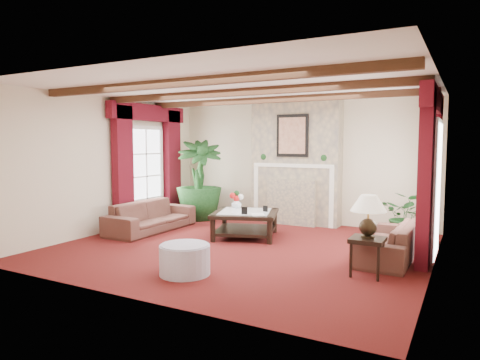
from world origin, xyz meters
The scene contains 23 objects.
floor centered at (0.00, 0.00, 0.00)m, with size 6.00×6.00×0.00m, color #410E0B.
ceiling centered at (0.00, 0.00, 2.70)m, with size 6.00×6.00×0.00m, color white.
back_wall centered at (0.00, 2.75, 1.35)m, with size 6.00×0.02×2.70m, color beige.
left_wall centered at (-3.00, 0.00, 1.35)m, with size 0.02×5.50×2.70m, color beige.
right_wall centered at (3.00, 0.00, 1.35)m, with size 0.02×5.50×2.70m, color beige.
ceiling_beams centered at (0.00, 0.00, 2.64)m, with size 6.00×3.00×0.12m, color #361E11, non-canonical shape.
fireplace centered at (0.00, 2.55, 2.70)m, with size 2.00×0.52×2.70m, color tan, non-canonical shape.
french_door_left centered at (-2.97, 1.00, 2.13)m, with size 0.10×1.10×2.16m, color white, non-canonical shape.
french_door_right centered at (2.97, 1.00, 2.13)m, with size 0.10×1.10×2.16m, color white, non-canonical shape.
curtains_left centered at (-2.86, 1.00, 2.55)m, with size 0.20×2.40×2.55m, color #440914, non-canonical shape.
curtains_right centered at (2.86, 1.00, 2.55)m, with size 0.20×2.40×2.55m, color #440914, non-canonical shape.
sofa_left centered at (-2.29, 0.35, 0.40)m, with size 0.61×2.05×0.80m, color #360E1D.
sofa_right centered at (2.35, 0.49, 0.37)m, with size 0.60×1.90×0.74m, color #360E1D.
potted_palm centered at (-2.16, 1.93, 0.52)m, with size 2.00×2.11×1.05m, color black.
small_plant centered at (2.43, 1.87, 0.35)m, with size 1.06×1.12×0.71m, color black.
coffee_table centered at (-0.33, 0.76, 0.24)m, with size 1.18×1.18×0.48m, color black, non-canonical shape.
side_table centered at (2.23, -0.58, 0.26)m, with size 0.44×0.44×0.52m, color black, non-canonical shape.
ottoman centered at (0.02, -1.70, 0.20)m, with size 0.69×0.69×0.40m, color #958DA0.
table_lamp centered at (2.23, -0.58, 0.82)m, with size 0.47×0.47×0.60m, color black, non-canonical shape.
flower_vase centered at (-0.68, 1.04, 0.58)m, with size 0.27×0.27×0.20m, color silver.
book centered at (-0.03, 0.44, 0.64)m, with size 0.21×0.14×0.31m, color black.
photo_frame_a centered at (-0.18, 0.44, 0.56)m, with size 0.11×0.02×0.15m, color black, non-canonical shape.
photo_frame_b centered at (0.03, 0.90, 0.55)m, with size 0.09×0.02×0.12m, color black, non-canonical shape.
Camera 1 is at (3.40, -6.39, 1.80)m, focal length 32.00 mm.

